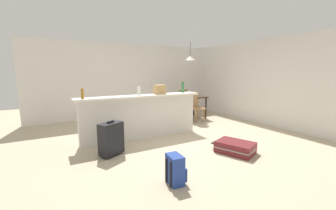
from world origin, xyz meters
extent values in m
cube|color=#BCAD8E|center=(0.00, 0.00, -0.03)|extent=(13.00, 13.00, 0.05)
cube|color=silver|center=(0.00, 3.05, 1.25)|extent=(6.60, 0.10, 2.50)
cube|color=silver|center=(3.05, 0.30, 1.25)|extent=(0.10, 6.00, 2.50)
cube|color=silver|center=(-0.67, 0.38, 0.49)|extent=(2.80, 0.20, 0.97)
cube|color=white|center=(-0.67, 0.38, 1.00)|extent=(2.96, 0.40, 0.05)
cylinder|color=#9E661E|center=(-1.95, 0.38, 1.13)|extent=(0.06, 0.06, 0.21)
cylinder|color=silver|center=(-0.72, 0.41, 1.13)|extent=(0.07, 0.07, 0.20)
cylinder|color=#2D6B38|center=(0.53, 0.47, 1.16)|extent=(0.07, 0.07, 0.27)
cube|color=tan|center=(-0.18, 0.41, 1.13)|extent=(0.26, 0.18, 0.22)
cube|color=#332319|center=(1.49, 1.62, 0.72)|extent=(1.10, 0.80, 0.04)
cylinder|color=#332319|center=(1.00, 1.28, 0.35)|extent=(0.06, 0.06, 0.70)
cylinder|color=#332319|center=(1.98, 1.28, 0.35)|extent=(0.06, 0.06, 0.70)
cylinder|color=#332319|center=(1.00, 1.96, 0.35)|extent=(0.06, 0.06, 0.70)
cylinder|color=#332319|center=(1.98, 1.96, 0.35)|extent=(0.06, 0.06, 0.70)
cube|color=#9E754C|center=(1.44, 1.05, 0.43)|extent=(0.42, 0.42, 0.04)
cube|color=#9E754C|center=(1.43, 1.23, 0.69)|extent=(0.40, 0.05, 0.48)
cylinder|color=#9E754C|center=(1.28, 0.89, 0.21)|extent=(0.04, 0.04, 0.41)
cylinder|color=#9E754C|center=(1.60, 0.90, 0.21)|extent=(0.04, 0.04, 0.41)
cylinder|color=#9E754C|center=(1.27, 1.21, 0.21)|extent=(0.04, 0.04, 0.41)
cylinder|color=#9E754C|center=(1.59, 1.22, 0.21)|extent=(0.04, 0.04, 0.41)
cube|color=#9E754C|center=(1.56, 2.26, 0.43)|extent=(0.47, 0.47, 0.04)
cube|color=#9E754C|center=(1.60, 2.08, 0.69)|extent=(0.40, 0.12, 0.48)
cylinder|color=#9E754C|center=(1.68, 2.45, 0.21)|extent=(0.04, 0.04, 0.41)
cylinder|color=#9E754C|center=(1.37, 2.38, 0.21)|extent=(0.04, 0.04, 0.41)
cylinder|color=#9E754C|center=(1.75, 2.14, 0.21)|extent=(0.04, 0.04, 0.41)
cylinder|color=#9E754C|center=(1.44, 2.07, 0.21)|extent=(0.04, 0.04, 0.41)
cylinder|color=black|center=(1.59, 1.67, 2.27)|extent=(0.01, 0.01, 0.46)
cone|color=white|center=(1.59, 1.67, 1.99)|extent=(0.34, 0.34, 0.14)
sphere|color=white|center=(1.59, 1.67, 1.91)|extent=(0.07, 0.07, 0.07)
cube|color=maroon|center=(0.55, -1.39, 0.11)|extent=(0.70, 0.81, 0.22)
cube|color=gray|center=(0.55, -1.39, 0.11)|extent=(0.71, 0.82, 0.02)
cube|color=#2D2D33|center=(0.39, -1.01, 0.11)|extent=(0.22, 0.20, 0.02)
cube|color=black|center=(-1.59, -0.34, 0.33)|extent=(0.50, 0.42, 0.60)
cylinder|color=black|center=(-1.76, -0.43, 0.03)|extent=(0.07, 0.05, 0.06)
cylinder|color=black|center=(-1.42, -0.25, 0.03)|extent=(0.07, 0.05, 0.06)
cube|color=#232328|center=(-1.59, -0.34, 0.65)|extent=(0.14, 0.10, 0.04)
cube|color=#233D93|center=(-1.08, -1.80, 0.21)|extent=(0.20, 0.29, 0.42)
cube|color=navy|center=(-0.97, -1.81, 0.14)|extent=(0.08, 0.22, 0.19)
cube|color=black|center=(-1.18, -1.87, 0.19)|extent=(0.03, 0.04, 0.36)
cube|color=black|center=(-1.17, -1.73, 0.19)|extent=(0.03, 0.04, 0.36)
camera|label=1|loc=(-2.55, -4.23, 1.58)|focal=22.94mm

